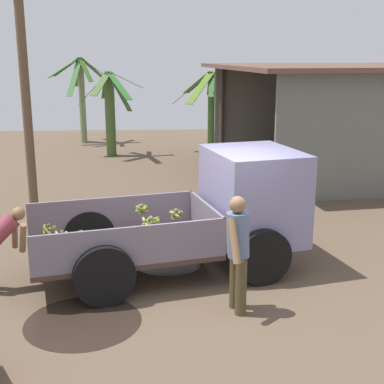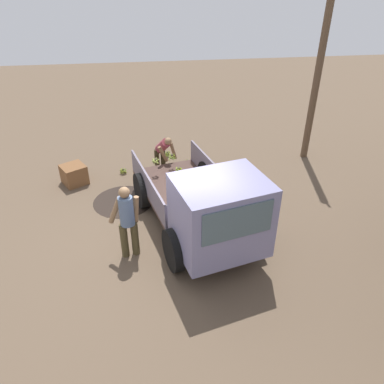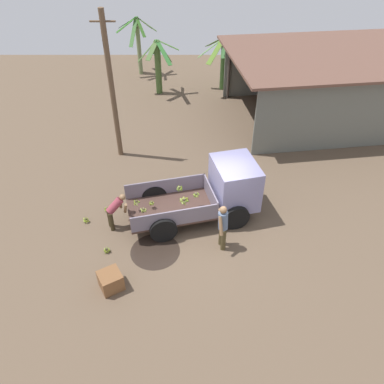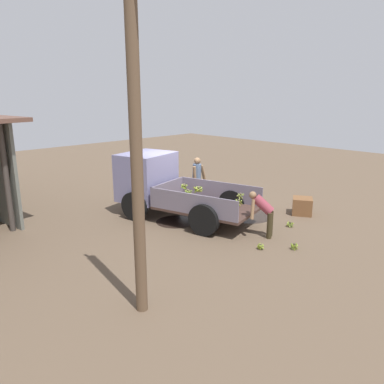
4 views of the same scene
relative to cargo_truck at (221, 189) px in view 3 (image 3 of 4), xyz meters
name	(u,v)px [view 3 (image 3 of 4)]	position (x,y,z in m)	size (l,w,h in m)	color
ground	(211,226)	(-0.36, -0.77, -1.05)	(36.00, 36.00, 0.00)	brown
mud_patch_0	(155,251)	(-2.20, -1.95, -1.04)	(1.61, 1.61, 0.01)	#2D231C
mud_patch_1	(193,209)	(-0.99, 0.15, -1.04)	(1.24, 1.24, 0.01)	black
cargo_truck	(221,189)	(0.00, 0.00, 0.00)	(4.74, 2.84, 2.00)	#452F28
warehouse_shed	(339,70)	(6.10, 7.59, 1.37)	(10.57, 8.35, 3.26)	slate
utility_pole	(112,89)	(-4.19, 3.89, 1.99)	(0.93, 0.21, 6.00)	brown
banana_palm_1	(158,66)	(-2.91, 10.53, 0.53)	(2.30, 2.43, 2.99)	#45632E
banana_palm_2	(223,61)	(0.73, 11.10, 0.64)	(2.79, 2.85, 2.97)	#436C31
banana_palm_3	(138,43)	(-4.32, 13.54, 0.87)	(2.42, 2.22, 3.44)	#758456
person_foreground_visitor	(223,225)	(-0.06, -1.73, -0.10)	(0.39, 0.69, 1.70)	#493E24
person_worker_loading	(115,210)	(-3.60, -0.77, -0.29)	(0.80, 0.69, 1.28)	#372D19
banana_bunch_on_ground_0	(86,220)	(-4.73, -0.58, -0.94)	(0.21, 0.21, 0.18)	#453E2D
banana_bunch_on_ground_1	(107,209)	(-4.12, 0.03, -0.96)	(0.19, 0.19, 0.16)	brown
banana_bunch_on_ground_2	(107,250)	(-3.75, -1.99, -0.96)	(0.22, 0.22, 0.16)	#423B2B
wooden_crate_0	(111,281)	(-3.37, -3.36, -0.77)	(0.62, 0.62, 0.56)	brown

